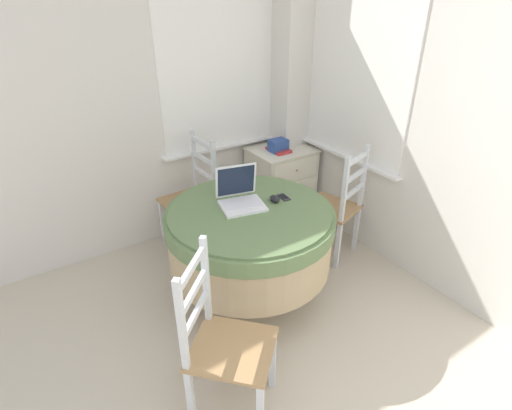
# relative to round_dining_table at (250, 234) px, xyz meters

# --- Properties ---
(corner_room_shell) EXTENTS (4.13, 4.71, 2.55)m
(corner_room_shell) POSITION_rel_round_dining_table_xyz_m (0.44, 0.11, 0.71)
(corner_room_shell) COLOR silver
(corner_room_shell) RESTS_ON ground_plane
(round_dining_table) EXTENTS (1.16, 1.16, 0.76)m
(round_dining_table) POSITION_rel_round_dining_table_xyz_m (0.00, 0.00, 0.00)
(round_dining_table) COLOR #4C3D2D
(round_dining_table) RESTS_ON ground_plane
(laptop) EXTENTS (0.35, 0.34, 0.26)m
(laptop) POSITION_rel_round_dining_table_xyz_m (-0.01, 0.10, 0.25)
(laptop) COLOR white
(laptop) RESTS_ON round_dining_table
(computer_mouse) EXTENTS (0.06, 0.09, 0.05)m
(computer_mouse) POSITION_rel_round_dining_table_xyz_m (0.21, -0.00, 0.22)
(computer_mouse) COLOR black
(computer_mouse) RESTS_ON round_dining_table
(cell_phone) EXTENTS (0.06, 0.11, 0.01)m
(cell_phone) POSITION_rel_round_dining_table_xyz_m (0.30, 0.01, 0.20)
(cell_phone) COLOR #2D2D33
(cell_phone) RESTS_ON round_dining_table
(dining_chair_near_back_window) EXTENTS (0.44, 0.41, 1.00)m
(dining_chair_near_back_window) POSITION_rel_round_dining_table_xyz_m (-0.02, 0.90, -0.10)
(dining_chair_near_back_window) COLOR #A87F51
(dining_chair_near_back_window) RESTS_ON ground_plane
(dining_chair_near_right_window) EXTENTS (0.50, 0.52, 1.00)m
(dining_chair_near_right_window) POSITION_rel_round_dining_table_xyz_m (0.91, 0.09, -0.10)
(dining_chair_near_right_window) COLOR #A87F51
(dining_chair_near_right_window) RESTS_ON ground_plane
(dining_chair_camera_near) EXTENTS (0.57, 0.57, 1.00)m
(dining_chair_camera_near) POSITION_rel_round_dining_table_xyz_m (-0.59, -0.68, -0.10)
(dining_chair_camera_near) COLOR #A87F51
(dining_chair_camera_near) RESTS_ON ground_plane
(corner_cabinet) EXTENTS (0.59, 0.50, 0.72)m
(corner_cabinet) POSITION_rel_round_dining_table_xyz_m (0.94, 0.90, -0.21)
(corner_cabinet) COLOR silver
(corner_cabinet) RESTS_ON ground_plane
(storage_box) EXTENTS (0.16, 0.13, 0.11)m
(storage_box) POSITION_rel_round_dining_table_xyz_m (0.87, 0.87, 0.21)
(storage_box) COLOR #2D4C93
(storage_box) RESTS_ON corner_cabinet
(book_on_cabinet) EXTENTS (0.16, 0.22, 0.02)m
(book_on_cabinet) POSITION_rel_round_dining_table_xyz_m (0.88, 0.87, 0.16)
(book_on_cabinet) COLOR #BC3338
(book_on_cabinet) RESTS_ON corner_cabinet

